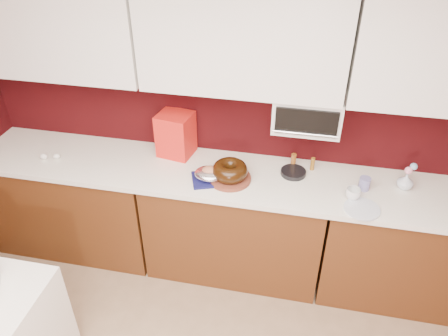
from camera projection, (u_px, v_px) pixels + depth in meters
ceiling at (20, 39)px, 0.66m from camera, size 4.00×4.50×0.02m
wall_back at (244, 112)px, 3.18m from camera, size 4.00×0.02×2.50m
base_cabinet_left at (77, 202)px, 3.62m from camera, size 1.31×0.58×0.86m
base_cabinet_center at (235, 224)px, 3.40m from camera, size 1.31×0.58×0.86m
base_cabinet_right at (415, 249)px, 3.17m from camera, size 1.31×0.58×0.86m
countertop at (236, 177)px, 3.14m from camera, size 4.00×0.62×0.04m
upper_cabinet_left at (48, 25)px, 2.94m from camera, size 1.31×0.33×0.70m
upper_cabinet_center at (243, 38)px, 2.71m from camera, size 1.31×0.33×0.70m
toaster_oven at (308, 111)px, 2.92m from camera, size 0.45×0.30×0.25m
toaster_oven_door at (306, 123)px, 2.79m from camera, size 0.40×0.02×0.18m
toaster_oven_handle at (305, 134)px, 2.82m from camera, size 0.42×0.02×0.02m
cake_base at (230, 178)px, 3.08m from camera, size 0.37×0.37×0.03m
bundt_cake at (230, 171)px, 3.04m from camera, size 0.33×0.33×0.10m
navy_towel at (209, 179)px, 3.08m from camera, size 0.29×0.27×0.02m
foil_ham_nest at (209, 174)px, 3.05m from camera, size 0.24×0.22×0.08m
roasted_ham at (209, 171)px, 3.04m from camera, size 0.12×0.10×0.07m
pandoro_box at (176, 134)px, 3.28m from camera, size 0.28×0.26×0.34m
dark_pan at (293, 172)px, 3.13m from camera, size 0.20×0.20×0.03m
coffee_mug at (353, 193)px, 2.88m from camera, size 0.12×0.12×0.10m
blue_jar at (364, 184)px, 2.97m from camera, size 0.10×0.10×0.09m
flower_vase at (406, 180)px, 2.97m from camera, size 0.10×0.10×0.13m
flower_pink at (409, 170)px, 2.92m from camera, size 0.05×0.05×0.05m
flower_blue at (414, 167)px, 2.92m from camera, size 0.05×0.05×0.05m
china_plate at (362, 209)px, 2.81m from camera, size 0.24×0.24×0.01m
amber_bottle at (293, 160)px, 3.19m from camera, size 0.05×0.05×0.11m
egg_left at (44, 156)px, 3.29m from camera, size 0.06×0.05×0.05m
egg_right at (56, 156)px, 3.30m from camera, size 0.06×0.05×0.04m
amber_bottle_tall at (313, 164)px, 3.16m from camera, size 0.03×0.03×0.10m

